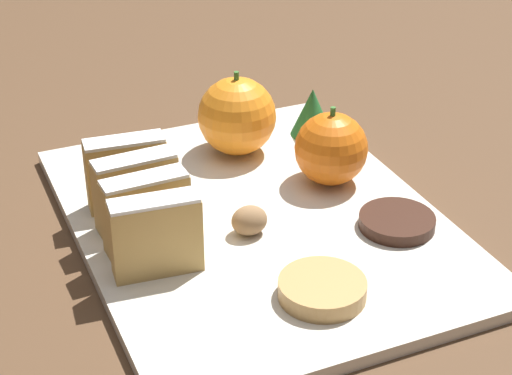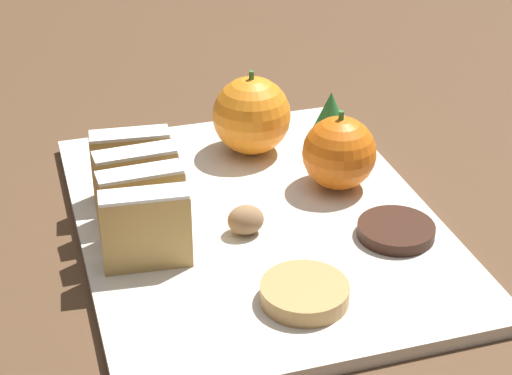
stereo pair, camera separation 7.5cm
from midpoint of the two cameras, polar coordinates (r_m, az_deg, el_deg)
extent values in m
plane|color=#513823|center=(0.78, 2.78, -2.77)|extent=(6.00, 6.00, 0.00)
cube|color=silver|center=(0.77, 2.79, -2.39)|extent=(0.31, 0.41, 0.01)
cube|color=tan|center=(0.69, -4.26, -2.99)|extent=(0.07, 0.03, 0.06)
cube|color=white|center=(0.67, -4.37, -0.57)|extent=(0.07, 0.03, 0.00)
cube|color=tan|center=(0.72, -4.66, -1.43)|extent=(0.07, 0.03, 0.06)
cube|color=white|center=(0.70, -4.77, 0.92)|extent=(0.07, 0.03, 0.00)
cube|color=tan|center=(0.75, -5.13, -0.01)|extent=(0.07, 0.03, 0.06)
cube|color=white|center=(0.74, -5.25, 2.27)|extent=(0.07, 0.03, 0.00)
cube|color=tan|center=(0.78, -5.58, 1.29)|extent=(0.07, 0.03, 0.06)
cube|color=white|center=(0.77, -5.70, 3.50)|extent=(0.07, 0.03, 0.00)
sphere|color=orange|center=(0.86, 2.21, 4.76)|extent=(0.08, 0.08, 0.08)
cylinder|color=#38702D|center=(0.85, 2.27, 7.38)|extent=(0.01, 0.01, 0.01)
sphere|color=orange|center=(0.81, 8.24, 2.22)|extent=(0.07, 0.07, 0.07)
cylinder|color=#38702D|center=(0.79, 8.44, 4.66)|extent=(0.01, 0.01, 0.01)
ellipsoid|color=#8E6B47|center=(0.74, 2.23, -2.26)|extent=(0.03, 0.03, 0.03)
cylinder|color=#381E14|center=(0.76, 12.16, -2.90)|extent=(0.07, 0.07, 0.01)
cylinder|color=tan|center=(0.67, 6.86, -7.05)|extent=(0.07, 0.07, 0.01)
cone|color=#23662D|center=(0.90, 7.39, 4.75)|extent=(0.05, 0.05, 0.05)
camera|label=1|loc=(0.04, -87.14, 1.65)|focal=60.00mm
camera|label=2|loc=(0.04, 92.86, -1.65)|focal=60.00mm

